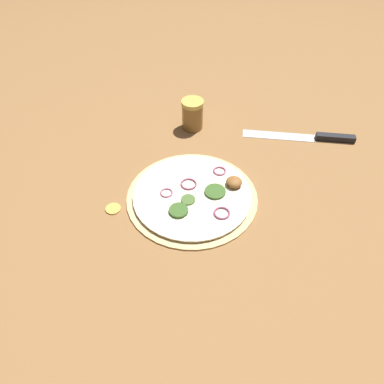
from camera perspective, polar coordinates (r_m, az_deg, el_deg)
name	(u,v)px	position (r m, az deg, el deg)	size (l,w,h in m)	color
ground_plane	(192,197)	(0.91, 0.00, -0.84)	(3.00, 3.00, 0.00)	olive
pizza	(193,195)	(0.90, 0.20, -0.52)	(0.32, 0.32, 0.03)	#D6B77A
knife	(317,137)	(1.14, 18.54, 7.94)	(0.31, 0.09, 0.02)	silver
spice_jar	(192,114)	(1.10, 0.07, 11.76)	(0.06, 0.06, 0.09)	olive
loose_cap	(113,208)	(0.90, -11.94, -2.43)	(0.04, 0.04, 0.01)	gold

